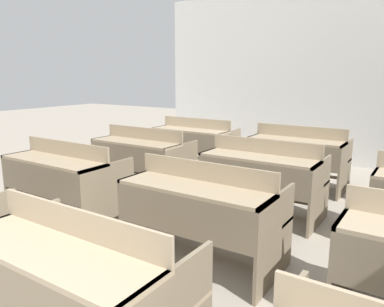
{
  "coord_description": "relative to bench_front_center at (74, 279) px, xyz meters",
  "views": [
    {
      "loc": [
        1.51,
        0.23,
        1.62
      ],
      "look_at": [
        -0.66,
        3.52,
        0.78
      ],
      "focal_mm": 35.0,
      "sensor_mm": 36.0,
      "label": 1
    }
  ],
  "objects": [
    {
      "name": "wall_back",
      "position": [
        0.09,
        5.83,
        1.08
      ],
      "size": [
        7.13,
        0.06,
        3.16
      ],
      "color": "silver",
      "rests_on": "ground_plane"
    },
    {
      "name": "bench_front_center",
      "position": [
        0.0,
        0.0,
        0.0
      ],
      "size": [
        1.31,
        0.74,
        0.9
      ],
      "color": "#80715A",
      "rests_on": "ground_plane"
    },
    {
      "name": "bench_second_left",
      "position": [
        -1.79,
        1.34,
        0.0
      ],
      "size": [
        1.31,
        0.74,
        0.9
      ],
      "color": "#7B6B54",
      "rests_on": "ground_plane"
    },
    {
      "name": "bench_second_center",
      "position": [
        0.01,
        1.34,
        0.0
      ],
      "size": [
        1.31,
        0.74,
        0.9
      ],
      "color": "#7A6B54",
      "rests_on": "ground_plane"
    },
    {
      "name": "bench_third_left",
      "position": [
        -1.78,
        2.65,
        0.0
      ],
      "size": [
        1.31,
        0.74,
        0.9
      ],
      "color": "#7B6B54",
      "rests_on": "ground_plane"
    },
    {
      "name": "bench_third_center",
      "position": [
        -0.0,
        2.67,
        0.0
      ],
      "size": [
        1.31,
        0.74,
        0.9
      ],
      "color": "#7F6F58",
      "rests_on": "ground_plane"
    },
    {
      "name": "bench_back_left",
      "position": [
        -1.79,
        4.0,
        0.0
      ],
      "size": [
        1.31,
        0.74,
        0.9
      ],
      "color": "#83745D",
      "rests_on": "ground_plane"
    },
    {
      "name": "bench_back_center",
      "position": [
        -0.02,
        4.0,
        0.0
      ],
      "size": [
        1.31,
        0.74,
        0.9
      ],
      "color": "#7E6F58",
      "rests_on": "ground_plane"
    }
  ]
}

